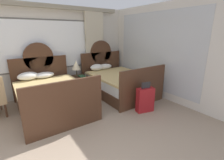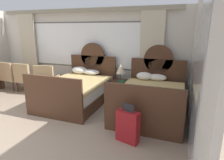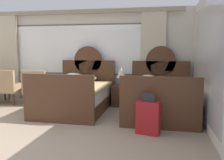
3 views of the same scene
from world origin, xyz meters
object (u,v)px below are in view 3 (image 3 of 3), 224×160
at_px(suitcase_on_floor, 148,118).
at_px(nightstand_between_beds, 121,95).
at_px(armchair_by_window_centre, 9,86).
at_px(armchair_by_window_left, 36,87).
at_px(bed_near_window, 76,96).
at_px(table_lamp_on_nightstand, 121,73).
at_px(bed_near_mirror, 160,99).
at_px(book_on_nightstand, 124,85).

bearing_deg(suitcase_on_floor, nightstand_between_beds, 111.40).
relative_size(armchair_by_window_centre, suitcase_on_floor, 1.28).
bearing_deg(armchair_by_window_left, bed_near_window, -13.79).
height_order(table_lamp_on_nightstand, suitcase_on_floor, table_lamp_on_nightstand).
relative_size(armchair_by_window_left, armchair_by_window_centre, 1.00).
relative_size(table_lamp_on_nightstand, armchair_by_window_centre, 0.50).
xyz_separation_m(armchair_by_window_left, suitcase_on_floor, (3.17, -1.73, -0.19)).
xyz_separation_m(bed_near_mirror, nightstand_between_beds, (-1.04, 0.73, -0.09)).
relative_size(bed_near_mirror, armchair_by_window_centre, 2.27).
bearing_deg(armchair_by_window_left, armchair_by_window_centre, -179.89).
distance_m(book_on_nightstand, armchair_by_window_left, 2.43).
xyz_separation_m(bed_near_mirror, armchair_by_window_left, (-3.37, 0.32, 0.13)).
bearing_deg(nightstand_between_beds, book_on_nightstand, -53.01).
xyz_separation_m(bed_near_window, table_lamp_on_nightstand, (1.03, 0.80, 0.53)).
bearing_deg(nightstand_between_beds, table_lamp_on_nightstand, 104.28).
bearing_deg(table_lamp_on_nightstand, bed_near_mirror, -37.22).
bearing_deg(bed_near_mirror, armchair_by_window_centre, 175.69).
bearing_deg(bed_near_window, armchair_by_window_centre, 171.60).
xyz_separation_m(table_lamp_on_nightstand, armchair_by_window_centre, (-3.16, -0.48, -0.40)).
bearing_deg(armchair_by_window_centre, nightstand_between_beds, 7.40).
xyz_separation_m(book_on_nightstand, armchair_by_window_centre, (-3.25, -0.32, -0.08)).
bearing_deg(armchair_by_window_centre, bed_near_window, -8.40).
height_order(table_lamp_on_nightstand, armchair_by_window_left, table_lamp_on_nightstand).
xyz_separation_m(nightstand_between_beds, armchair_by_window_centre, (-3.18, -0.41, 0.22)).
distance_m(bed_near_window, book_on_nightstand, 1.30).
xyz_separation_m(bed_near_mirror, armchair_by_window_centre, (-4.21, 0.32, 0.13)).
relative_size(bed_near_window, nightstand_between_beds, 3.94).
relative_size(bed_near_mirror, book_on_nightstand, 8.52).
bearing_deg(armchair_by_window_left, bed_near_mirror, -5.41).
height_order(bed_near_window, bed_near_mirror, same).
height_order(book_on_nightstand, armchair_by_window_left, armchair_by_window_left).
bearing_deg(nightstand_between_beds, armchair_by_window_centre, -172.60).
bearing_deg(table_lamp_on_nightstand, suitcase_on_floor, -68.82).
bearing_deg(book_on_nightstand, armchair_by_window_left, -172.56).
relative_size(bed_near_mirror, table_lamp_on_nightstand, 4.51).
height_order(armchair_by_window_left, armchair_by_window_centre, same).
height_order(nightstand_between_beds, table_lamp_on_nightstand, table_lamp_on_nightstand).
distance_m(table_lamp_on_nightstand, book_on_nightstand, 0.38).
height_order(bed_near_window, book_on_nightstand, bed_near_window).
distance_m(bed_near_mirror, suitcase_on_floor, 1.42).
xyz_separation_m(bed_near_mirror, suitcase_on_floor, (-0.20, -1.41, -0.06)).
distance_m(table_lamp_on_nightstand, suitcase_on_floor, 2.44).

